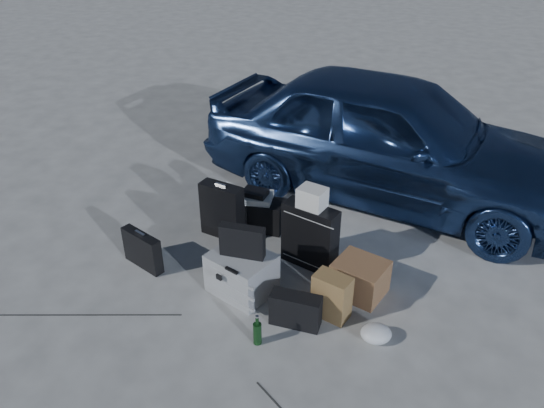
{
  "coord_description": "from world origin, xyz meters",
  "views": [
    {
      "loc": [
        1.23,
        -3.41,
        3.31
      ],
      "look_at": [
        -0.15,
        0.85,
        0.65
      ],
      "focal_mm": 35.0,
      "sensor_mm": 36.0,
      "label": 1
    }
  ],
  "objects_px": {
    "briefcase": "(142,250)",
    "green_bottle": "(257,330)",
    "suitcase_left": "(222,211)",
    "car": "(389,137)",
    "duffel_bag": "(254,213)",
    "cardboard_box": "(360,278)",
    "pelican_case": "(242,273)",
    "suitcase_right": "(310,236)"
  },
  "relations": [
    {
      "from": "suitcase_left",
      "to": "briefcase",
      "type": "bearing_deg",
      "value": -113.62
    },
    {
      "from": "pelican_case",
      "to": "briefcase",
      "type": "distance_m",
      "value": 1.09
    },
    {
      "from": "briefcase",
      "to": "green_bottle",
      "type": "distance_m",
      "value": 1.6
    },
    {
      "from": "car",
      "to": "suitcase_right",
      "type": "relative_size",
      "value": 6.66
    },
    {
      "from": "green_bottle",
      "to": "pelican_case",
      "type": "bearing_deg",
      "value": 121.07
    },
    {
      "from": "suitcase_left",
      "to": "car",
      "type": "bearing_deg",
      "value": 55.57
    },
    {
      "from": "car",
      "to": "briefcase",
      "type": "bearing_deg",
      "value": 148.06
    },
    {
      "from": "briefcase",
      "to": "green_bottle",
      "type": "xyz_separation_m",
      "value": [
        1.46,
        -0.67,
        -0.05
      ]
    },
    {
      "from": "suitcase_left",
      "to": "cardboard_box",
      "type": "height_order",
      "value": "suitcase_left"
    },
    {
      "from": "suitcase_right",
      "to": "green_bottle",
      "type": "height_order",
      "value": "suitcase_right"
    },
    {
      "from": "pelican_case",
      "to": "duffel_bag",
      "type": "distance_m",
      "value": 1.14
    },
    {
      "from": "briefcase",
      "to": "suitcase_right",
      "type": "relative_size",
      "value": 0.73
    },
    {
      "from": "suitcase_left",
      "to": "suitcase_right",
      "type": "relative_size",
      "value": 0.92
    },
    {
      "from": "pelican_case",
      "to": "cardboard_box",
      "type": "relative_size",
      "value": 1.23
    },
    {
      "from": "car",
      "to": "duffel_bag",
      "type": "distance_m",
      "value": 1.88
    },
    {
      "from": "suitcase_left",
      "to": "cardboard_box",
      "type": "xyz_separation_m",
      "value": [
        1.61,
        -0.52,
        -0.14
      ]
    },
    {
      "from": "suitcase_right",
      "to": "green_bottle",
      "type": "bearing_deg",
      "value": -78.66
    },
    {
      "from": "pelican_case",
      "to": "suitcase_right",
      "type": "distance_m",
      "value": 0.8
    },
    {
      "from": "car",
      "to": "suitcase_left",
      "type": "height_order",
      "value": "car"
    },
    {
      "from": "briefcase",
      "to": "suitcase_left",
      "type": "height_order",
      "value": "suitcase_left"
    },
    {
      "from": "suitcase_left",
      "to": "green_bottle",
      "type": "relative_size",
      "value": 2.15
    },
    {
      "from": "pelican_case",
      "to": "green_bottle",
      "type": "bearing_deg",
      "value": -37.98
    },
    {
      "from": "pelican_case",
      "to": "green_bottle",
      "type": "distance_m",
      "value": 0.71
    },
    {
      "from": "suitcase_right",
      "to": "cardboard_box",
      "type": "bearing_deg",
      "value": -10.02
    },
    {
      "from": "cardboard_box",
      "to": "briefcase",
      "type": "bearing_deg",
      "value": -173.35
    },
    {
      "from": "suitcase_right",
      "to": "cardboard_box",
      "type": "relative_size",
      "value": 1.48
    },
    {
      "from": "briefcase",
      "to": "suitcase_left",
      "type": "relative_size",
      "value": 0.79
    },
    {
      "from": "pelican_case",
      "to": "suitcase_right",
      "type": "height_order",
      "value": "suitcase_right"
    },
    {
      "from": "suitcase_left",
      "to": "cardboard_box",
      "type": "bearing_deg",
      "value": -6.13
    },
    {
      "from": "suitcase_right",
      "to": "cardboard_box",
      "type": "xyz_separation_m",
      "value": [
        0.57,
        -0.3,
        -0.17
      ]
    },
    {
      "from": "green_bottle",
      "to": "briefcase",
      "type": "bearing_deg",
      "value": 155.44
    },
    {
      "from": "pelican_case",
      "to": "green_bottle",
      "type": "height_order",
      "value": "pelican_case"
    },
    {
      "from": "car",
      "to": "cardboard_box",
      "type": "bearing_deg",
      "value": -167.76
    },
    {
      "from": "suitcase_left",
      "to": "cardboard_box",
      "type": "relative_size",
      "value": 1.36
    },
    {
      "from": "briefcase",
      "to": "green_bottle",
      "type": "bearing_deg",
      "value": -2.61
    },
    {
      "from": "briefcase",
      "to": "green_bottle",
      "type": "height_order",
      "value": "briefcase"
    },
    {
      "from": "cardboard_box",
      "to": "green_bottle",
      "type": "xyz_separation_m",
      "value": [
        -0.7,
        -0.92,
        -0.03
      ]
    },
    {
      "from": "suitcase_right",
      "to": "suitcase_left",
      "type": "bearing_deg",
      "value": -174.48
    },
    {
      "from": "suitcase_right",
      "to": "cardboard_box",
      "type": "height_order",
      "value": "suitcase_right"
    },
    {
      "from": "pelican_case",
      "to": "briefcase",
      "type": "height_order",
      "value": "pelican_case"
    },
    {
      "from": "duffel_bag",
      "to": "cardboard_box",
      "type": "relative_size",
      "value": 1.5
    },
    {
      "from": "duffel_bag",
      "to": "cardboard_box",
      "type": "xyz_separation_m",
      "value": [
        1.34,
        -0.8,
        0.0
      ]
    }
  ]
}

